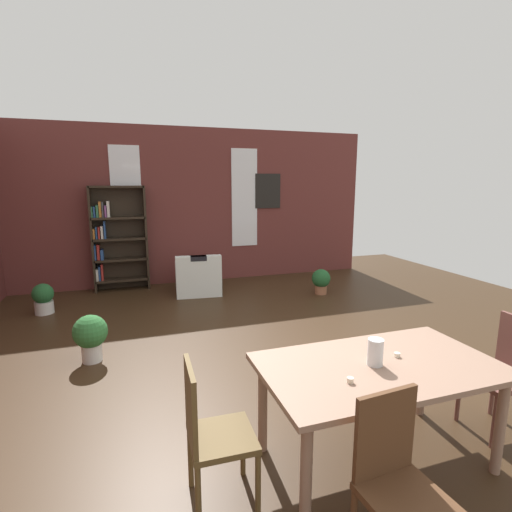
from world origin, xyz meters
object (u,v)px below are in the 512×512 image
(potted_plant_window, at_px, (43,298))
(dining_chair_head_right, at_px, (505,371))
(vase_on_table, at_px, (375,352))
(dining_chair_near_left, at_px, (398,480))
(armchair_white, at_px, (198,278))
(potted_plant_corner, at_px, (90,335))
(bookshelf_tall, at_px, (116,237))
(potted_plant_by_shelf, at_px, (321,280))
(dining_chair_head_left, at_px, (210,431))
(dining_table, at_px, (379,376))

(potted_plant_window, bearing_deg, dining_chair_head_right, -46.66)
(vase_on_table, xyz_separation_m, dining_chair_near_left, (-0.34, -0.70, -0.34))
(armchair_white, bearing_deg, potted_plant_corner, -124.67)
(bookshelf_tall, distance_m, potted_plant_corner, 3.18)
(potted_plant_by_shelf, xyz_separation_m, potted_plant_window, (-4.61, 0.40, -0.01))
(armchair_white, relative_size, potted_plant_by_shelf, 1.90)
(dining_chair_near_left, xyz_separation_m, potted_plant_window, (-2.55, 5.09, -0.26))
(dining_chair_head_left, xyz_separation_m, armchair_white, (0.76, 4.76, -0.23))
(dining_table, height_order, potted_plant_window, dining_table)
(dining_chair_head_right, bearing_deg, potted_plant_by_shelf, 83.38)
(dining_chair_head_left, bearing_deg, potted_plant_corner, 110.30)
(dining_chair_head_right, distance_m, dining_chair_head_left, 2.42)
(vase_on_table, height_order, dining_chair_near_left, vase_on_table)
(dining_chair_near_left, relative_size, bookshelf_tall, 0.48)
(dining_chair_near_left, height_order, potted_plant_by_shelf, dining_chair_near_left)
(dining_table, relative_size, bookshelf_tall, 0.85)
(dining_chair_near_left, xyz_separation_m, dining_chair_head_left, (-0.83, 0.70, 0.00))
(dining_chair_head_right, xyz_separation_m, potted_plant_by_shelf, (0.46, 4.00, -0.25))
(bookshelf_tall, xyz_separation_m, potted_plant_window, (-1.09, -1.09, -0.76))
(vase_on_table, bearing_deg, dining_table, 0.00)
(potted_plant_corner, relative_size, potted_plant_window, 1.14)
(armchair_white, distance_m, potted_plant_corner, 2.88)
(potted_plant_by_shelf, xyz_separation_m, potted_plant_corner, (-3.77, -1.60, 0.06))
(dining_chair_near_left, relative_size, armchair_white, 1.08)
(dining_table, distance_m, potted_plant_corner, 3.20)
(armchair_white, bearing_deg, potted_plant_by_shelf, -19.87)
(potted_plant_window, bearing_deg, dining_table, -56.23)
(dining_chair_head_right, distance_m, potted_plant_by_shelf, 4.03)
(dining_chair_head_right, xyz_separation_m, dining_chair_near_left, (-1.59, -0.69, 0.00))
(dining_chair_head_right, distance_m, armchair_white, 5.05)
(dining_table, bearing_deg, potted_plant_by_shelf, 67.24)
(dining_chair_head_right, distance_m, potted_plant_window, 6.05)
(bookshelf_tall, xyz_separation_m, potted_plant_by_shelf, (3.52, -1.49, -0.75))
(dining_chair_near_left, height_order, armchair_white, dining_chair_near_left)
(potted_plant_window, bearing_deg, potted_plant_corner, -67.18)
(dining_table, distance_m, potted_plant_window, 5.30)
(armchair_white, relative_size, potted_plant_corner, 1.61)
(armchair_white, bearing_deg, dining_chair_near_left, -89.25)
(potted_plant_by_shelf, relative_size, potted_plant_corner, 0.85)
(dining_chair_head_left, relative_size, bookshelf_tall, 0.48)
(dining_chair_head_left, height_order, potted_plant_by_shelf, dining_chair_head_left)
(vase_on_table, bearing_deg, potted_plant_window, 123.38)
(vase_on_table, distance_m, potted_plant_by_shelf, 4.39)
(dining_chair_near_left, relative_size, dining_chair_head_left, 1.00)
(potted_plant_window, bearing_deg, vase_on_table, -56.62)
(dining_chair_head_right, height_order, bookshelf_tall, bookshelf_tall)
(dining_chair_head_left, height_order, potted_plant_window, dining_chair_head_left)
(potted_plant_corner, height_order, potted_plant_window, potted_plant_corner)
(bookshelf_tall, bearing_deg, vase_on_table, -71.80)
(armchair_white, xyz_separation_m, potted_plant_corner, (-1.64, -2.37, 0.04))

